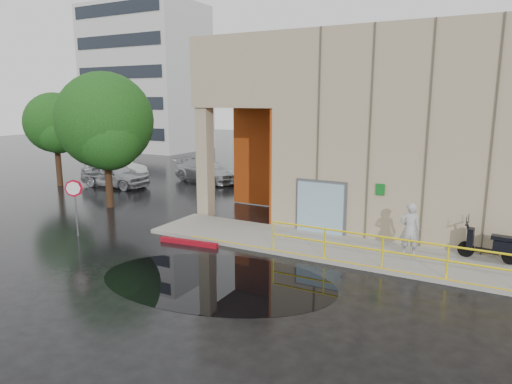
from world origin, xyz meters
TOP-DOWN VIEW (x-y plane):
  - ground at (0.00, 0.00)m, footprint 120.00×120.00m
  - sidewalk at (4.00, 4.50)m, footprint 20.00×3.00m
  - building at (5.10, 10.98)m, footprint 20.00×10.17m
  - guardrail at (4.25, 3.15)m, footprint 9.56×0.06m
  - distant_building at (-28.00, 27.98)m, footprint 12.00×8.08m
  - person at (3.83, 4.72)m, footprint 0.76×0.59m
  - scooter at (6.23, 5.47)m, footprint 1.88×0.73m
  - stop_sign at (-8.28, 1.28)m, footprint 0.57×0.45m
  - red_curb at (-3.72, 2.50)m, footprint 2.41×0.43m
  - puddle at (-0.89, 0.07)m, footprint 7.96×5.69m
  - car_a at (-14.72, 9.71)m, footprint 4.58×1.90m
  - car_b at (-17.09, 12.22)m, footprint 4.41×1.91m
  - car_c at (-10.68, 13.90)m, footprint 5.36×3.11m
  - tree_near at (-10.79, 5.50)m, footprint 4.72×4.72m
  - tree_far at (-18.00, 8.31)m, footprint 3.72×3.68m

SIDE VIEW (x-z plane):
  - ground at x=0.00m, z-range 0.00..0.00m
  - puddle at x=-0.89m, z-range 0.00..0.01m
  - sidewalk at x=4.00m, z-range 0.00..0.15m
  - red_curb at x=-3.72m, z-range 0.00..0.18m
  - guardrail at x=4.25m, z-range 0.16..1.19m
  - car_b at x=-17.09m, z-range 0.00..1.41m
  - car_c at x=-10.68m, z-range 0.00..1.46m
  - car_a at x=-14.72m, z-range 0.00..1.55m
  - scooter at x=6.23m, z-range 0.26..1.69m
  - person at x=3.83m, z-range 0.15..1.99m
  - stop_sign at x=-8.28m, z-range 0.55..2.84m
  - tree_far at x=-18.00m, z-range 0.90..6.69m
  - tree_near at x=-10.79m, z-range 0.80..7.50m
  - building at x=5.10m, z-range 0.21..8.21m
  - distant_building at x=-28.00m, z-range 0.00..15.00m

